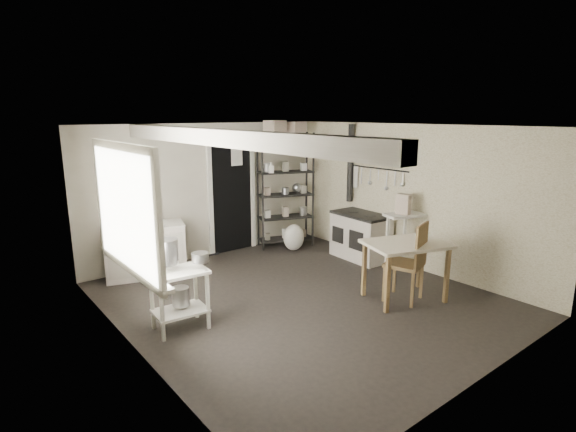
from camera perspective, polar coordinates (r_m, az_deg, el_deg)
floor at (r=6.20m, az=1.76°, el=-10.45°), size 5.00×5.00×0.00m
ceiling at (r=5.69m, az=1.92°, el=11.31°), size 5.00×5.00×0.00m
wall_back at (r=7.88m, az=-10.04°, el=3.16°), size 4.50×0.02×2.30m
wall_front at (r=4.33m, az=23.93°, el=-5.86°), size 4.50×0.02×2.30m
wall_left at (r=4.75m, az=-19.38°, el=-3.83°), size 0.02×5.00×2.30m
wall_right at (r=7.47m, az=15.12°, el=2.38°), size 0.02×5.00×2.30m
window at (r=4.86m, az=-20.14°, el=0.74°), size 0.12×1.76×1.28m
doorway at (r=8.10m, az=-7.10°, el=2.44°), size 0.96×0.10×2.08m
ceiling_beam at (r=5.01m, az=-8.76°, el=9.80°), size 0.18×5.00×0.18m
wallpaper_panel at (r=7.46m, az=15.07°, el=2.37°), size 0.01×5.00×2.30m
utensil_rail at (r=7.73m, az=11.45°, el=5.91°), size 0.06×1.20×0.44m
prep_table at (r=5.39m, az=-13.60°, el=-9.90°), size 0.66×0.50×0.72m
stockpot at (r=5.24m, az=-15.23°, el=-4.40°), size 0.30×0.30×0.29m
saucepan at (r=5.26m, az=-11.09°, el=-5.16°), size 0.24×0.24×0.11m
bucket at (r=5.44m, az=-13.48°, el=-9.88°), size 0.24×0.24×0.22m
base_cabinets at (r=7.22m, az=-17.71°, el=-3.79°), size 1.34×0.88×0.81m
mixing_bowl at (r=7.12m, az=-17.42°, el=0.14°), size 0.34×0.34×0.07m
counter_cup at (r=6.96m, az=-20.27°, el=-0.24°), size 0.14×0.14×0.10m
shelf_rack at (r=8.34m, az=-0.33°, el=2.50°), size 1.08×0.72×2.12m
shelf_jar at (r=8.05m, az=-2.16°, el=5.14°), size 0.12×0.12×0.19m
storage_box_a at (r=8.06m, az=-1.66°, el=9.73°), size 0.35×0.32×0.22m
storage_box_b at (r=8.35m, az=1.00°, el=9.70°), size 0.30×0.28×0.18m
stove at (r=7.81m, az=9.20°, el=-2.23°), size 0.61×1.04×0.79m
stovepipe at (r=8.10m, az=7.95°, el=6.64°), size 0.13×0.13×1.55m
side_ledge at (r=7.31m, az=14.36°, el=-3.61°), size 0.69×0.51×0.94m
oats_box at (r=7.13m, az=14.41°, el=0.79°), size 0.16×0.23×0.31m
work_table at (r=6.26m, az=14.61°, el=-6.92°), size 1.23×1.03×0.80m
table_cup at (r=6.22m, az=16.29°, el=-2.99°), size 0.13×0.13×0.10m
chair at (r=6.20m, az=14.52°, el=-6.09°), size 0.57×0.58×1.08m
flour_sack at (r=8.22m, az=0.74°, el=-2.74°), size 0.46×0.41×0.48m
floor_crock at (r=7.34m, az=12.50°, el=-6.34°), size 0.16×0.16×0.16m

